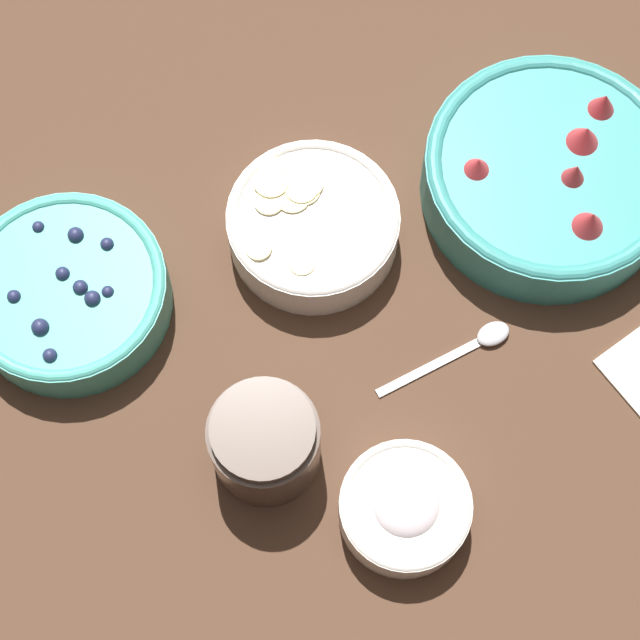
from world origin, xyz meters
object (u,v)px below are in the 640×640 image
Objects in this scene: bowl_bananas at (307,225)px; bowl_blueberries at (67,292)px; bowl_strawberries at (550,174)px; bowl_cream at (405,508)px; jar_chocolate at (265,443)px.

bowl_blueberries is at bearing -171.47° from bowl_bananas.
bowl_blueberries is at bearing -174.09° from bowl_strawberries.
bowl_blueberries is at bearing 138.05° from bowl_cream.
bowl_strawberries is 1.29× the size of bowl_blueberries.
bowl_strawberries is 0.23m from bowl_bananas.
jar_chocolate is at bearing -46.96° from bowl_blueberries.
bowl_strawberries is at bearing 35.91° from jar_chocolate.
bowl_strawberries reaches higher than bowl_blueberries.
bowl_blueberries is 1.15× the size of bowl_bananas.
bowl_blueberries reaches higher than bowl_cream.
bowl_cream is (0.04, -0.28, -0.00)m from bowl_bananas.
bowl_strawberries reaches higher than bowl_cream.
bowl_strawberries is 0.46m from bowl_blueberries.
bowl_cream is (-0.19, -0.29, -0.01)m from bowl_strawberries.
bowl_cream is 0.13m from jar_chocolate.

